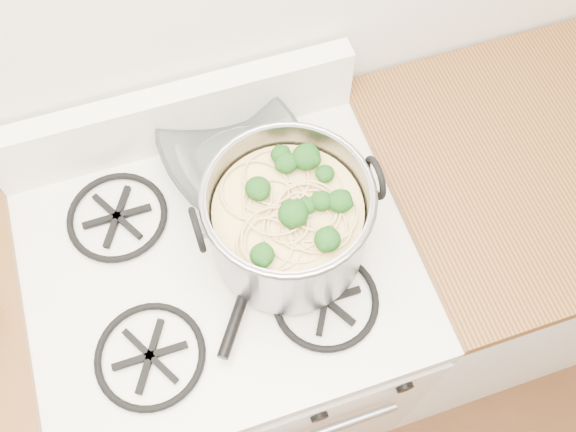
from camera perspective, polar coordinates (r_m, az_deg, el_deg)
The scene contains 6 objects.
gas_range at distance 1.71m, azimuth -4.63°, elevation -10.05°, with size 0.76×0.66×0.92m.
counter_left at distance 1.76m, azimuth -21.24°, elevation -14.05°, with size 0.25×0.65×0.92m.
counter_right at distance 1.92m, azimuth 21.38°, elevation -1.13°, with size 1.00×0.65×0.92m.
stock_pot at distance 1.17m, azimuth 0.00°, elevation -0.51°, with size 0.34×0.31×0.21m.
spatula at distance 1.25m, azimuth -2.10°, elevation -1.59°, with size 0.29×0.31×0.02m, color black, non-canonical shape.
glass_bowl at distance 1.34m, azimuth -4.76°, elevation 5.13°, with size 0.11×0.11×0.03m, color white.
Camera 1 is at (-0.03, 0.75, 2.07)m, focal length 40.00 mm.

